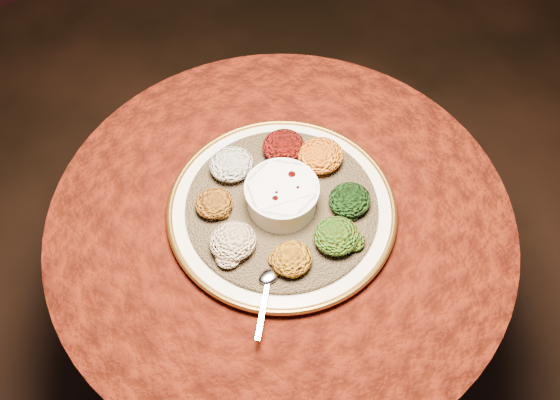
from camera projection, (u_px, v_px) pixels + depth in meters
table at (281, 259)px, 1.42m from camera, size 0.96×0.96×0.73m
platter at (282, 209)px, 1.27m from camera, size 0.47×0.47×0.02m
injera at (282, 206)px, 1.26m from camera, size 0.41×0.41×0.01m
stew_bowl at (282, 195)px, 1.23m from camera, size 0.15×0.15×0.06m
spoon at (268, 281)px, 1.16m from camera, size 0.11×0.11×0.01m
portion_ayib at (231, 164)px, 1.29m from camera, size 0.09×0.09×0.04m
portion_kitfo at (283, 146)px, 1.32m from camera, size 0.09×0.09×0.04m
portion_tikil at (320, 156)px, 1.30m from camera, size 0.10×0.09×0.05m
portion_gomen at (350, 200)px, 1.24m from camera, size 0.09×0.08×0.04m
portion_mixveg at (336, 236)px, 1.19m from camera, size 0.09×0.09×0.04m
portion_kik at (292, 259)px, 1.17m from camera, size 0.08×0.08×0.04m
portion_timatim at (233, 241)px, 1.19m from camera, size 0.09×0.09×0.04m
portion_shiro at (214, 203)px, 1.24m from camera, size 0.08×0.07×0.04m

